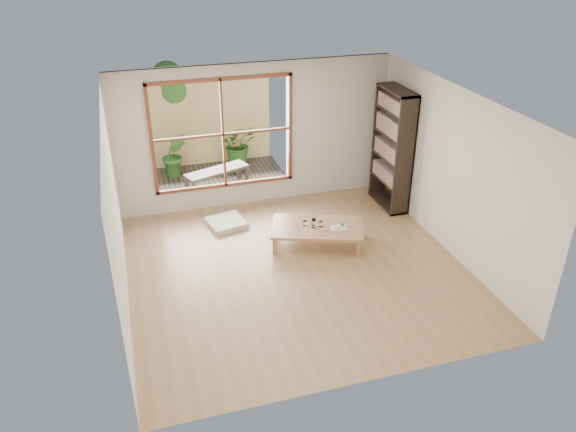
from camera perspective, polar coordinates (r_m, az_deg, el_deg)
The scene contains 15 objects.
ground at distance 8.63m, azimuth 0.86°, elevation -5.35°, with size 5.00×5.00×0.00m, color #AC7C56.
low_table at distance 9.14m, azimuth 2.97°, elevation -1.26°, with size 1.67×1.28×0.32m.
floor_cushion at distance 9.86m, azimuth -6.28°, elevation -0.67°, with size 0.60×0.60×0.09m, color white.
bookshelf at distance 10.28m, azimuth 10.56°, elevation 6.69°, with size 0.35×0.98×2.18m, color black.
glass_tall at distance 9.05m, azimuth 2.62°, elevation -0.82°, with size 0.07×0.07×0.13m, color silver.
glass_mid at distance 9.09m, azimuth 3.35°, elevation -0.82°, with size 0.06×0.06×0.09m, color silver.
glass_short at distance 9.15m, azimuth 2.64°, elevation -0.58°, with size 0.08×0.08×0.10m, color silver.
glass_small at distance 9.11m, azimuth 1.73°, elevation -0.75°, with size 0.07×0.07×0.08m, color silver.
food_tray at distance 9.09m, azimuth 5.29°, elevation -1.12°, with size 0.28×0.22×0.08m.
deck at distance 11.57m, azimuth -7.32°, elevation 3.52°, with size 2.80×2.00×0.05m, color #393229.
garden_bench at distance 11.04m, azimuth -7.23°, elevation 4.40°, with size 1.33×0.81×0.40m.
bamboo_fence at distance 12.16m, azimuth -8.43°, elevation 9.25°, with size 2.80×0.06×1.80m, color tan.
shrub_right at distance 12.24m, azimuth -5.06°, elevation 7.34°, with size 0.77×0.67×0.86m, color #335D22.
shrub_left at distance 11.73m, azimuth -11.46°, elevation 6.13°, with size 0.51×0.41×0.93m, color #335D22.
garden_tree at distance 12.17m, azimuth -12.12°, elevation 12.52°, with size 1.04×0.85×2.22m.
Camera 1 is at (-2.20, -6.87, 4.73)m, focal length 35.00 mm.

